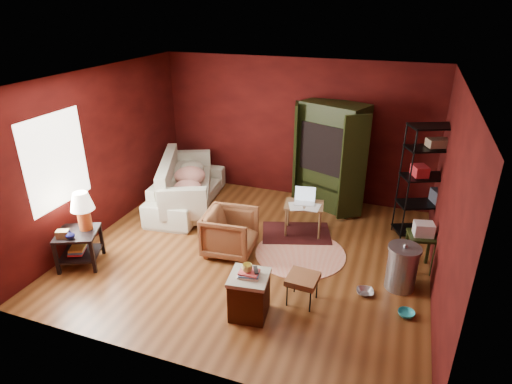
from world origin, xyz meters
TOP-DOWN VIEW (x-y plane):
  - room at (-0.04, -0.01)m, footprint 5.54×5.04m
  - sofa at (-1.82, 1.20)m, footprint 0.93×2.35m
  - armchair at (-0.33, -0.10)m, footprint 0.80×0.84m
  - pet_bowl_steel at (1.88, -0.48)m, footprint 0.25×0.11m
  - pet_bowl_turquoise at (2.44, -0.76)m, footprint 0.23×0.11m
  - vase at (-2.34, -1.40)m, footprint 0.16×0.16m
  - mug at (0.47, -1.44)m, footprint 0.14×0.12m
  - side_table at (-2.36, -1.14)m, footprint 0.78×0.78m
  - sofa_cushions at (-1.85, 1.15)m, footprint 1.65×2.34m
  - hamper at (0.49, -1.43)m, footprint 0.55×0.55m
  - footstool at (1.08, -0.94)m, footprint 0.43×0.43m
  - rug_round at (0.76, 0.22)m, footprint 1.78×1.78m
  - rug_oriental at (0.53, 0.84)m, footprint 1.37×1.12m
  - laptop_desk at (0.63, 0.91)m, footprint 0.73×0.61m
  - tv_armoire at (0.81, 2.17)m, footprint 1.51×1.21m
  - wire_shelving at (2.63, 1.57)m, footprint 1.06×0.78m
  - small_stand at (2.55, 0.43)m, footprint 0.47×0.47m
  - trash_can at (2.32, -0.15)m, footprint 0.50×0.50m

SIDE VIEW (x-z plane):
  - rug_round at x=0.76m, z-range 0.00..0.01m
  - rug_oriental at x=0.53m, z-range 0.01..0.02m
  - pet_bowl_turquoise at x=2.44m, z-range 0.00..0.22m
  - pet_bowl_steel at x=1.88m, z-range 0.00..0.24m
  - hamper at x=0.49m, z-range -0.03..0.66m
  - trash_can at x=2.32m, z-range -0.02..0.70m
  - footstool at x=1.08m, z-range 0.15..0.56m
  - armchair at x=-0.33m, z-range 0.00..0.80m
  - sofa at x=-1.82m, z-range 0.00..0.89m
  - sofa_cushions at x=-1.85m, z-range -0.01..0.90m
  - laptop_desk at x=0.63m, z-range 0.10..0.91m
  - small_stand at x=2.55m, z-range 0.20..0.99m
  - vase at x=-2.34m, z-range 0.56..0.69m
  - side_table at x=-2.36m, z-range 0.12..1.29m
  - mug at x=0.47m, z-range 0.67..0.81m
  - tv_armoire at x=0.81m, z-range 0.04..2.11m
  - wire_shelving at x=2.63m, z-range 0.10..2.08m
  - room at x=-0.04m, z-range -0.02..2.82m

